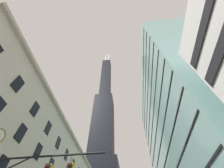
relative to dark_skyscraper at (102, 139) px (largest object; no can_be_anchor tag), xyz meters
name	(u,v)px	position (x,y,z in m)	size (l,w,h in m)	color
dark_skyscraper	(102,139)	(0.00, 0.00, 0.00)	(24.52, 24.52, 210.96)	black
glass_office_midrise	(189,129)	(36.92, -62.29, -37.06)	(17.69, 45.73, 48.13)	gray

